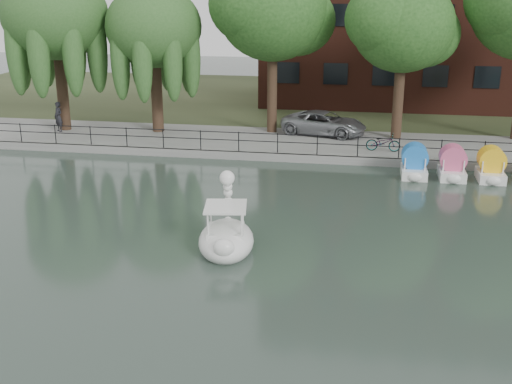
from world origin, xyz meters
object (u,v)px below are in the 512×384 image
(minivan, at_px, (324,121))
(pedestrian, at_px, (58,115))
(swan_boat, at_px, (226,234))
(bicycle, at_px, (383,142))

(minivan, distance_m, pedestrian, 15.21)
(pedestrian, distance_m, swan_boat, 19.30)
(pedestrian, relative_size, swan_boat, 0.62)
(bicycle, relative_size, pedestrian, 0.87)
(bicycle, xyz_separation_m, pedestrian, (-18.34, 1.41, 0.49))
(pedestrian, height_order, swan_boat, swan_boat)
(swan_boat, bearing_deg, minivan, 73.48)
(minivan, height_order, bicycle, minivan)
(minivan, distance_m, swan_boat, 16.24)
(bicycle, height_order, swan_boat, swan_boat)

